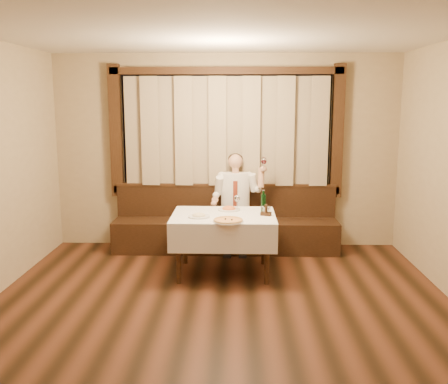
{
  "coord_description": "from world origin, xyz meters",
  "views": [
    {
      "loc": [
        0.17,
        -4.28,
        2.14
      ],
      "look_at": [
        0.0,
        1.9,
        1.0
      ],
      "focal_mm": 40.0,
      "sensor_mm": 36.0,
      "label": 1
    }
  ],
  "objects_px": {
    "banquette": "(226,228)",
    "pizza": "(228,220)",
    "pasta_cream": "(199,214)",
    "green_bottle": "(263,203)",
    "seated_man": "(236,195)",
    "dining_table": "(224,223)",
    "pasta_red": "(229,207)",
    "cruet_caddy": "(266,212)"
  },
  "relations": [
    {
      "from": "cruet_caddy",
      "to": "pasta_red",
      "type": "bearing_deg",
      "value": 167.31
    },
    {
      "from": "pasta_red",
      "to": "cruet_caddy",
      "type": "xyz_separation_m",
      "value": [
        0.46,
        -0.29,
        0.01
      ]
    },
    {
      "from": "pasta_red",
      "to": "seated_man",
      "type": "distance_m",
      "value": 0.7
    },
    {
      "from": "dining_table",
      "to": "pasta_cream",
      "type": "bearing_deg",
      "value": -152.64
    },
    {
      "from": "banquette",
      "to": "pizza",
      "type": "xyz_separation_m",
      "value": [
        0.06,
        -1.4,
        0.46
      ]
    },
    {
      "from": "pasta_red",
      "to": "green_bottle",
      "type": "height_order",
      "value": "green_bottle"
    },
    {
      "from": "pasta_red",
      "to": "cruet_caddy",
      "type": "relative_size",
      "value": 1.99
    },
    {
      "from": "dining_table",
      "to": "pasta_red",
      "type": "bearing_deg",
      "value": 75.54
    },
    {
      "from": "dining_table",
      "to": "pizza",
      "type": "bearing_deg",
      "value": -80.36
    },
    {
      "from": "dining_table",
      "to": "pizza",
      "type": "relative_size",
      "value": 3.54
    },
    {
      "from": "pizza",
      "to": "seated_man",
      "type": "relative_size",
      "value": 0.26
    },
    {
      "from": "pasta_cream",
      "to": "seated_man",
      "type": "bearing_deg",
      "value": 67.96
    },
    {
      "from": "dining_table",
      "to": "banquette",
      "type": "bearing_deg",
      "value": 90.0
    },
    {
      "from": "pizza",
      "to": "banquette",
      "type": "bearing_deg",
      "value": 92.62
    },
    {
      "from": "pasta_red",
      "to": "seated_man",
      "type": "relative_size",
      "value": 0.2
    },
    {
      "from": "pasta_cream",
      "to": "green_bottle",
      "type": "height_order",
      "value": "green_bottle"
    },
    {
      "from": "banquette",
      "to": "pizza",
      "type": "bearing_deg",
      "value": -87.38
    },
    {
      "from": "pasta_red",
      "to": "seated_man",
      "type": "xyz_separation_m",
      "value": [
        0.08,
        0.69,
        0.02
      ]
    },
    {
      "from": "seated_man",
      "to": "pizza",
      "type": "bearing_deg",
      "value": -93.61
    },
    {
      "from": "banquette",
      "to": "pasta_cream",
      "type": "height_order",
      "value": "banquette"
    },
    {
      "from": "green_bottle",
      "to": "cruet_caddy",
      "type": "height_order",
      "value": "green_bottle"
    },
    {
      "from": "dining_table",
      "to": "seated_man",
      "type": "bearing_deg",
      "value": 81.08
    },
    {
      "from": "banquette",
      "to": "green_bottle",
      "type": "height_order",
      "value": "green_bottle"
    },
    {
      "from": "dining_table",
      "to": "seated_man",
      "type": "distance_m",
      "value": 0.96
    },
    {
      "from": "pasta_cream",
      "to": "green_bottle",
      "type": "relative_size",
      "value": 0.91
    },
    {
      "from": "pasta_red",
      "to": "cruet_caddy",
      "type": "distance_m",
      "value": 0.54
    },
    {
      "from": "banquette",
      "to": "dining_table",
      "type": "distance_m",
      "value": 1.08
    },
    {
      "from": "dining_table",
      "to": "pasta_red",
      "type": "distance_m",
      "value": 0.29
    },
    {
      "from": "cruet_caddy",
      "to": "seated_man",
      "type": "height_order",
      "value": "seated_man"
    },
    {
      "from": "dining_table",
      "to": "cruet_caddy",
      "type": "xyz_separation_m",
      "value": [
        0.52,
        -0.05,
        0.15
      ]
    },
    {
      "from": "dining_table",
      "to": "pasta_cream",
      "type": "xyz_separation_m",
      "value": [
        -0.29,
        -0.15,
        0.14
      ]
    },
    {
      "from": "green_bottle",
      "to": "seated_man",
      "type": "height_order",
      "value": "seated_man"
    },
    {
      "from": "pizza",
      "to": "cruet_caddy",
      "type": "distance_m",
      "value": 0.56
    },
    {
      "from": "pasta_cream",
      "to": "pasta_red",
      "type": "bearing_deg",
      "value": 47.83
    },
    {
      "from": "green_bottle",
      "to": "seated_man",
      "type": "relative_size",
      "value": 0.21
    },
    {
      "from": "pasta_cream",
      "to": "green_bottle",
      "type": "xyz_separation_m",
      "value": [
        0.79,
        0.25,
        0.09
      ]
    },
    {
      "from": "pizza",
      "to": "green_bottle",
      "type": "height_order",
      "value": "green_bottle"
    },
    {
      "from": "pizza",
      "to": "seated_man",
      "type": "distance_m",
      "value": 1.31
    },
    {
      "from": "pizza",
      "to": "cruet_caddy",
      "type": "relative_size",
      "value": 2.54
    },
    {
      "from": "banquette",
      "to": "seated_man",
      "type": "relative_size",
      "value": 2.28
    },
    {
      "from": "pasta_red",
      "to": "green_bottle",
      "type": "bearing_deg",
      "value": -18.43
    },
    {
      "from": "dining_table",
      "to": "cruet_caddy",
      "type": "distance_m",
      "value": 0.54
    }
  ]
}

